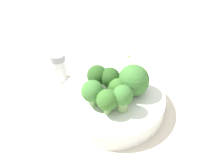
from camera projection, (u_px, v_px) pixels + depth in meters
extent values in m
plane|color=beige|center=(112.00, 109.00, 0.60)|extent=(3.00, 3.00, 0.00)
cylinder|color=white|center=(112.00, 103.00, 0.58)|extent=(0.20, 0.20, 0.03)
cylinder|color=#84AD66|center=(98.00, 84.00, 0.58)|extent=(0.02, 0.02, 0.03)
sphere|color=#28511E|center=(97.00, 75.00, 0.57)|extent=(0.04, 0.04, 0.04)
cylinder|color=#8EB770|center=(133.00, 89.00, 0.57)|extent=(0.02, 0.02, 0.02)
sphere|color=#3D7533|center=(134.00, 81.00, 0.56)|extent=(0.06, 0.06, 0.06)
cylinder|color=#84AD66|center=(117.00, 94.00, 0.56)|extent=(0.02, 0.02, 0.02)
sphere|color=#386B28|center=(118.00, 87.00, 0.55)|extent=(0.03, 0.03, 0.03)
cylinder|color=#7A9E5B|center=(110.00, 86.00, 0.58)|extent=(0.02, 0.02, 0.03)
sphere|color=#28511E|center=(110.00, 78.00, 0.56)|extent=(0.04, 0.04, 0.04)
cylinder|color=#84AD66|center=(122.00, 104.00, 0.54)|extent=(0.03, 0.03, 0.03)
sphere|color=#3D7533|center=(123.00, 95.00, 0.52)|extent=(0.04, 0.04, 0.04)
cylinder|color=#84AD66|center=(93.00, 99.00, 0.55)|extent=(0.02, 0.02, 0.02)
sphere|color=#3D7533|center=(92.00, 91.00, 0.54)|extent=(0.04, 0.04, 0.04)
cylinder|color=#7A9E5B|center=(107.00, 108.00, 0.53)|extent=(0.02, 0.02, 0.02)
sphere|color=#386B28|center=(107.00, 100.00, 0.52)|extent=(0.04, 0.04, 0.04)
cylinder|color=silver|center=(59.00, 69.00, 0.65)|extent=(0.03, 0.03, 0.05)
cylinder|color=gray|center=(57.00, 57.00, 0.63)|extent=(0.03, 0.03, 0.01)
cube|color=tan|center=(128.00, 55.00, 0.72)|extent=(0.01, 0.01, 0.01)
cube|color=olive|center=(119.00, 69.00, 0.68)|extent=(0.00, 0.01, 0.01)
cube|color=tan|center=(93.00, 66.00, 0.69)|extent=(0.01, 0.01, 0.01)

